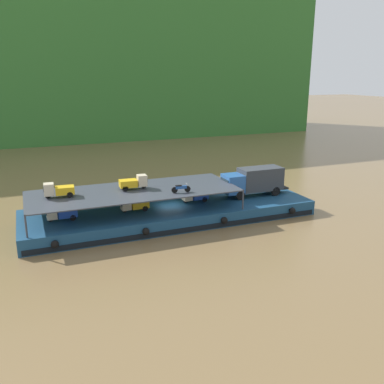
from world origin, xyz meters
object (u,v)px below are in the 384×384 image
object	(u,v)px
mini_truck_upper_stern	(59,190)
motorcycle_upper_port	(181,188)
mini_truck_lower_aft	(134,204)
mini_truck_lower_mid	(194,195)
mini_truck_lower_stern	(61,213)
mini_truck_upper_mid	(134,182)
cargo_barge	(171,212)
covered_lorry	(254,181)

from	to	relation	value
mini_truck_upper_stern	motorcycle_upper_port	world-z (taller)	mini_truck_upper_stern
mini_truck_upper_stern	motorcycle_upper_port	size ratio (longest dim) A/B	1.47
mini_truck_lower_aft	motorcycle_upper_port	size ratio (longest dim) A/B	1.46
mini_truck_lower_mid	mini_truck_lower_stern	bearing A→B (deg)	-176.78
mini_truck_lower_aft	mini_truck_upper_mid	xyz separation A→B (m)	(0.28, 0.89, 2.00)
mini_truck_lower_stern	mini_truck_lower_mid	size ratio (longest dim) A/B	1.01
cargo_barge	mini_truck_lower_mid	xyz separation A→B (m)	(2.80, 0.40, 1.44)
mini_truck_upper_mid	mini_truck_lower_aft	bearing A→B (deg)	-107.74
cargo_barge	mini_truck_lower_aft	world-z (taller)	mini_truck_lower_aft
cargo_barge	motorcycle_upper_port	distance (m)	3.95
cargo_barge	motorcycle_upper_port	xyz separation A→B (m)	(0.27, -2.32, 3.18)
mini_truck_lower_mid	mini_truck_upper_mid	world-z (taller)	mini_truck_upper_mid
mini_truck_upper_mid	motorcycle_upper_port	bearing A→B (deg)	-36.88
mini_truck_upper_mid	cargo_barge	bearing A→B (deg)	-9.51
mini_truck_lower_mid	motorcycle_upper_port	distance (m)	4.11
mini_truck_lower_aft	mini_truck_upper_stern	world-z (taller)	mini_truck_upper_stern
mini_truck_lower_stern	mini_truck_lower_aft	bearing A→B (deg)	0.78
motorcycle_upper_port	cargo_barge	bearing A→B (deg)	96.64
mini_truck_lower_aft	mini_truck_lower_mid	distance (m)	6.76
covered_lorry	mini_truck_lower_mid	xyz separation A→B (m)	(-7.03, 0.29, -1.00)
mini_truck_lower_stern	mini_truck_upper_mid	xyz separation A→B (m)	(7.22, 0.98, 2.00)
mini_truck_lower_stern	motorcycle_upper_port	distance (m)	11.44
mini_truck_lower_stern	mini_truck_upper_stern	bearing A→B (deg)	89.22
mini_truck_lower_aft	mini_truck_lower_stern	bearing A→B (deg)	-179.22
covered_lorry	mini_truck_lower_mid	world-z (taller)	covered_lorry
mini_truck_lower_stern	cargo_barge	bearing A→B (deg)	1.96
mini_truck_lower_stern	mini_truck_upper_stern	size ratio (longest dim) A/B	0.99
mini_truck_lower_stern	mini_truck_lower_mid	bearing A→B (deg)	3.22
mini_truck_lower_aft	motorcycle_upper_port	world-z (taller)	motorcycle_upper_port
motorcycle_upper_port	mini_truck_upper_mid	bearing A→B (deg)	143.12
covered_lorry	mini_truck_upper_mid	bearing A→B (deg)	177.86
covered_lorry	motorcycle_upper_port	size ratio (longest dim) A/B	4.14
mini_truck_lower_mid	mini_truck_upper_mid	size ratio (longest dim) A/B	0.99
covered_lorry	motorcycle_upper_port	distance (m)	9.89
mini_truck_upper_mid	motorcycle_upper_port	world-z (taller)	mini_truck_upper_mid
mini_truck_lower_aft	cargo_barge	bearing A→B (deg)	4.03
cargo_barge	mini_truck_upper_mid	xyz separation A→B (m)	(-3.64, 0.61, 3.44)
mini_truck_lower_stern	covered_lorry	bearing A→B (deg)	1.32
mini_truck_lower_aft	mini_truck_upper_stern	xyz separation A→B (m)	(-6.93, 0.75, 2.00)
cargo_barge	mini_truck_upper_stern	xyz separation A→B (m)	(-10.85, 0.47, 3.44)
covered_lorry	mini_truck_lower_aft	bearing A→B (deg)	-178.41
motorcycle_upper_port	mini_truck_upper_stern	bearing A→B (deg)	165.89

